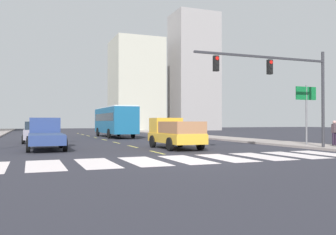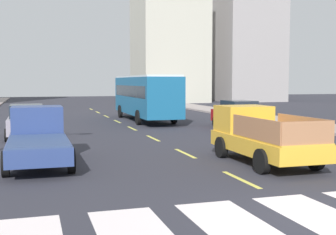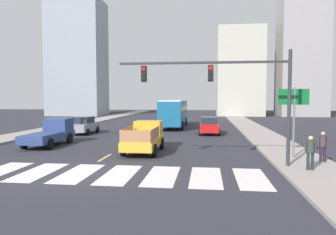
{
  "view_description": "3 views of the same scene",
  "coord_description": "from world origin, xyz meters",
  "px_view_note": "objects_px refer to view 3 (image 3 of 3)",
  "views": [
    {
      "loc": [
        -6.61,
        -14.8,
        1.7
      ],
      "look_at": [
        1.69,
        6.67,
        1.98
      ],
      "focal_mm": 38.39,
      "sensor_mm": 36.0,
      "label": 1
    },
    {
      "loc": [
        -5.84,
        -7.75,
        2.89
      ],
      "look_at": [
        1.52,
        16.34,
        0.85
      ],
      "focal_mm": 47.51,
      "sensor_mm": 36.0,
      "label": 2
    },
    {
      "loc": [
        6.06,
        -14.24,
        3.58
      ],
      "look_at": [
        2.34,
        16.21,
        1.69
      ],
      "focal_mm": 33.82,
      "sensor_mm": 36.0,
      "label": 3
    }
  ],
  "objects_px": {
    "pedestrian_walking": "(310,150)",
    "pickup_dark": "(51,133)",
    "sedan_near_right": "(84,125)",
    "direction_sign_green": "(294,108)",
    "pedestrian_waiting": "(323,144)",
    "traffic_signal_gantry": "(233,86)",
    "city_bus": "(174,111)",
    "pickup_stakebed": "(145,137)",
    "sedan_far": "(209,125)"
  },
  "relations": [
    {
      "from": "direction_sign_green",
      "to": "pedestrian_waiting",
      "type": "distance_m",
      "value": 2.59
    },
    {
      "from": "pickup_dark",
      "to": "pedestrian_walking",
      "type": "distance_m",
      "value": 18.13
    },
    {
      "from": "sedan_near_right",
      "to": "pickup_stakebed",
      "type": "bearing_deg",
      "value": -50.0
    },
    {
      "from": "pedestrian_walking",
      "to": "pickup_dark",
      "type": "bearing_deg",
      "value": -145.47
    },
    {
      "from": "city_bus",
      "to": "pedestrian_waiting",
      "type": "distance_m",
      "value": 23.02
    },
    {
      "from": "pickup_stakebed",
      "to": "pickup_dark",
      "type": "height_order",
      "value": "same"
    },
    {
      "from": "pickup_stakebed",
      "to": "city_bus",
      "type": "distance_m",
      "value": 17.53
    },
    {
      "from": "sedan_near_right",
      "to": "direction_sign_green",
      "type": "height_order",
      "value": "direction_sign_green"
    },
    {
      "from": "sedan_far",
      "to": "pedestrian_waiting",
      "type": "distance_m",
      "value": 15.08
    },
    {
      "from": "city_bus",
      "to": "sedan_near_right",
      "type": "distance_m",
      "value": 11.53
    },
    {
      "from": "pickup_dark",
      "to": "city_bus",
      "type": "distance_m",
      "value": 17.44
    },
    {
      "from": "sedan_near_right",
      "to": "pedestrian_waiting",
      "type": "bearing_deg",
      "value": -35.0
    },
    {
      "from": "pickup_stakebed",
      "to": "sedan_near_right",
      "type": "height_order",
      "value": "pickup_stakebed"
    },
    {
      "from": "pickup_dark",
      "to": "sedan_near_right",
      "type": "xyz_separation_m",
      "value": [
        -0.46,
        7.61,
        -0.06
      ]
    },
    {
      "from": "pickup_dark",
      "to": "city_bus",
      "type": "height_order",
      "value": "city_bus"
    },
    {
      "from": "pickup_stakebed",
      "to": "pedestrian_waiting",
      "type": "relative_size",
      "value": 3.17
    },
    {
      "from": "pedestrian_waiting",
      "to": "traffic_signal_gantry",
      "type": "bearing_deg",
      "value": -61.54
    },
    {
      "from": "pickup_stakebed",
      "to": "direction_sign_green",
      "type": "xyz_separation_m",
      "value": [
        9.07,
        -1.9,
        2.1
      ]
    },
    {
      "from": "city_bus",
      "to": "traffic_signal_gantry",
      "type": "height_order",
      "value": "traffic_signal_gantry"
    },
    {
      "from": "sedan_far",
      "to": "pedestrian_walking",
      "type": "height_order",
      "value": "pedestrian_walking"
    },
    {
      "from": "city_bus",
      "to": "direction_sign_green",
      "type": "relative_size",
      "value": 2.57
    },
    {
      "from": "pedestrian_walking",
      "to": "sedan_near_right",
      "type": "bearing_deg",
      "value": -163.04
    },
    {
      "from": "sedan_near_right",
      "to": "pedestrian_walking",
      "type": "height_order",
      "value": "pedestrian_walking"
    },
    {
      "from": "pickup_dark",
      "to": "direction_sign_green",
      "type": "bearing_deg",
      "value": -9.72
    },
    {
      "from": "sedan_near_right",
      "to": "direction_sign_green",
      "type": "relative_size",
      "value": 1.05
    },
    {
      "from": "sedan_near_right",
      "to": "traffic_signal_gantry",
      "type": "xyz_separation_m",
      "value": [
        13.53,
        -13.83,
        3.33
      ]
    },
    {
      "from": "pickup_dark",
      "to": "traffic_signal_gantry",
      "type": "bearing_deg",
      "value": -22.23
    },
    {
      "from": "sedan_far",
      "to": "pedestrian_walking",
      "type": "relative_size",
      "value": 2.68
    },
    {
      "from": "city_bus",
      "to": "sedan_near_right",
      "type": "relative_size",
      "value": 2.45
    },
    {
      "from": "traffic_signal_gantry",
      "to": "pickup_stakebed",
      "type": "bearing_deg",
      "value": 141.69
    },
    {
      "from": "pickup_dark",
      "to": "city_bus",
      "type": "xyz_separation_m",
      "value": [
        7.82,
        15.56,
        1.03
      ]
    },
    {
      "from": "city_bus",
      "to": "sedan_near_right",
      "type": "bearing_deg",
      "value": -136.44
    },
    {
      "from": "traffic_signal_gantry",
      "to": "direction_sign_green",
      "type": "xyz_separation_m",
      "value": [
        3.66,
        2.38,
        -1.16
      ]
    },
    {
      "from": "city_bus",
      "to": "pedestrian_waiting",
      "type": "relative_size",
      "value": 6.59
    },
    {
      "from": "sedan_near_right",
      "to": "direction_sign_green",
      "type": "bearing_deg",
      "value": -34.03
    },
    {
      "from": "pickup_stakebed",
      "to": "pedestrian_waiting",
      "type": "bearing_deg",
      "value": -17.02
    },
    {
      "from": "pickup_stakebed",
      "to": "direction_sign_green",
      "type": "height_order",
      "value": "direction_sign_green"
    },
    {
      "from": "pickup_stakebed",
      "to": "pickup_dark",
      "type": "relative_size",
      "value": 1.0
    },
    {
      "from": "pickup_dark",
      "to": "city_bus",
      "type": "bearing_deg",
      "value": 66.54
    },
    {
      "from": "pickup_dark",
      "to": "sedan_near_right",
      "type": "bearing_deg",
      "value": 96.7
    },
    {
      "from": "city_bus",
      "to": "pedestrian_walking",
      "type": "height_order",
      "value": "city_bus"
    },
    {
      "from": "pedestrian_waiting",
      "to": "pedestrian_walking",
      "type": "height_order",
      "value": "same"
    },
    {
      "from": "pickup_stakebed",
      "to": "traffic_signal_gantry",
      "type": "height_order",
      "value": "traffic_signal_gantry"
    },
    {
      "from": "traffic_signal_gantry",
      "to": "pedestrian_walking",
      "type": "relative_size",
      "value": 5.38
    },
    {
      "from": "sedan_near_right",
      "to": "pedestrian_walking",
      "type": "bearing_deg",
      "value": -41.01
    },
    {
      "from": "sedan_near_right",
      "to": "traffic_signal_gantry",
      "type": "bearing_deg",
      "value": -45.99
    },
    {
      "from": "sedan_near_right",
      "to": "pedestrian_waiting",
      "type": "distance_m",
      "value": 22.36
    },
    {
      "from": "direction_sign_green",
      "to": "sedan_far",
      "type": "bearing_deg",
      "value": 110.43
    },
    {
      "from": "pickup_stakebed",
      "to": "sedan_far",
      "type": "relative_size",
      "value": 1.18
    },
    {
      "from": "sedan_near_right",
      "to": "pedestrian_walking",
      "type": "relative_size",
      "value": 2.68
    }
  ]
}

